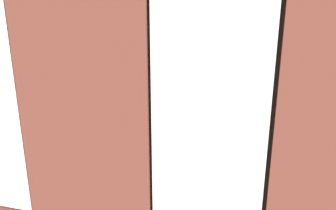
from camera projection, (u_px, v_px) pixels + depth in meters
ground_plane at (171, 157)px, 5.72m from camera, size 6.29×6.34×0.10m
brick_wall_with_windows at (83, 102)px, 2.64m from camera, size 5.69×0.30×3.46m
white_wall_right at (14, 51)px, 5.74m from camera, size 0.10×5.34×3.46m
couch_by_window at (83, 200)px, 3.75m from camera, size 1.74×0.87×0.80m
couch_left at (306, 155)px, 4.92m from camera, size 0.93×2.06×0.80m
coffee_table at (185, 129)px, 5.76m from camera, size 1.39×0.84×0.46m
cup_ceramic at (176, 121)px, 5.87m from camera, size 0.07×0.07×0.08m
candle_jar at (160, 123)px, 5.71m from camera, size 0.08×0.08×0.11m
table_plant_small at (208, 119)px, 5.75m from camera, size 0.14×0.14×0.23m
remote_gray at (189, 128)px, 5.59m from camera, size 0.17×0.13×0.02m
remote_silver at (185, 125)px, 5.74m from camera, size 0.18×0.10×0.02m
media_console at (39, 130)px, 6.09m from camera, size 1.06×0.42×0.52m
tv_flatscreen at (35, 98)px, 5.92m from camera, size 1.05×0.20×0.71m
papasan_chair at (185, 102)px, 7.21m from camera, size 1.16×1.16×0.71m
potted_plant_by_left_couch at (275, 116)px, 6.34m from camera, size 0.42×0.42×0.66m
potted_plant_between_couches at (199, 182)px, 3.35m from camera, size 0.87×0.94×1.42m
potted_plant_corner_near_left at (301, 100)px, 6.98m from camera, size 0.67×0.67×0.85m
potted_plant_near_tv at (29, 143)px, 4.99m from camera, size 0.52×0.52×0.72m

